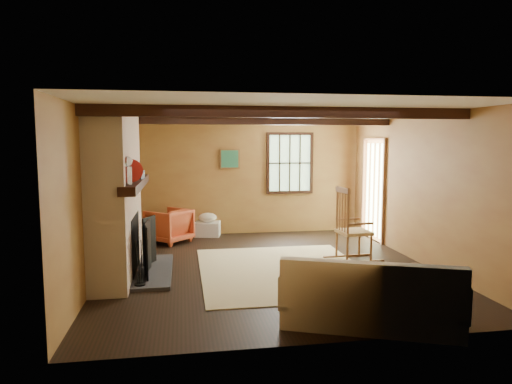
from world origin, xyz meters
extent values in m
plane|color=black|center=(0.00, 0.00, 0.00)|extent=(5.50, 5.50, 0.00)
cube|color=olive|center=(0.00, 2.75, 1.20)|extent=(5.00, 0.02, 2.40)
cube|color=olive|center=(0.00, -2.75, 1.20)|extent=(5.00, 0.02, 2.40)
cube|color=olive|center=(-2.50, 0.00, 1.20)|extent=(0.02, 5.50, 2.40)
cube|color=olive|center=(2.50, 0.00, 1.20)|extent=(0.02, 5.50, 2.40)
cube|color=white|center=(0.00, 0.00, 2.40)|extent=(5.00, 5.50, 0.02)
cube|color=black|center=(0.00, -1.20, 2.33)|extent=(5.00, 0.12, 0.14)
cube|color=black|center=(0.00, 1.20, 2.33)|extent=(5.00, 0.12, 0.14)
cube|color=black|center=(1.00, 2.72, 1.50)|extent=(1.02, 0.06, 1.32)
cube|color=#B7E2AD|center=(1.00, 2.75, 1.50)|extent=(0.90, 0.01, 1.20)
cube|color=black|center=(1.00, 2.73, 1.50)|extent=(0.90, 0.03, 0.02)
cube|color=brown|center=(2.47, 1.70, 1.00)|extent=(0.06, 1.00, 2.06)
cube|color=#B7E2AD|center=(2.50, 1.70, 1.00)|extent=(0.01, 0.80, 1.85)
cube|color=brown|center=(-0.30, 2.72, 1.60)|extent=(0.42, 0.03, 0.42)
cube|color=#216564|center=(-0.30, 2.71, 1.60)|extent=(0.36, 0.01, 0.36)
cube|color=#AE5F43|center=(-2.25, 0.00, 1.20)|extent=(0.50, 2.20, 2.40)
cube|color=black|center=(-2.18, 0.00, 0.45)|extent=(0.38, 1.00, 0.85)
cube|color=#3C3D42|center=(-1.75, 0.00, 0.03)|extent=(0.55, 1.80, 0.05)
cube|color=black|center=(-1.97, 0.00, 1.35)|extent=(0.22, 2.30, 0.12)
cube|color=black|center=(-1.82, -0.41, 0.42)|extent=(0.09, 0.37, 0.75)
cube|color=black|center=(-1.82, -0.03, 0.42)|extent=(0.07, 0.37, 0.75)
cube|color=black|center=(-1.82, 0.35, 0.42)|extent=(0.18, 0.34, 0.75)
cylinder|color=black|center=(-1.88, -0.74, 0.06)|extent=(0.15, 0.15, 0.02)
cylinder|color=black|center=(-1.91, -0.77, 0.35)|extent=(0.01, 0.01, 0.61)
cylinder|color=black|center=(-1.88, -0.74, 0.35)|extent=(0.01, 0.01, 0.61)
cylinder|color=black|center=(-1.85, -0.71, 0.35)|extent=(0.01, 0.01, 0.61)
cylinder|color=white|center=(-1.98, -0.86, 1.53)|extent=(0.11, 0.11, 0.24)
sphere|color=white|center=(-1.98, -0.86, 1.71)|extent=(0.13, 0.13, 0.13)
cylinder|color=red|center=(-1.98, -0.44, 1.57)|extent=(0.32, 0.06, 0.32)
cube|color=black|center=(-1.98, 0.09, 1.47)|extent=(0.27, 0.22, 0.13)
cylinder|color=black|center=(-1.98, 0.36, 1.46)|extent=(0.08, 0.08, 0.11)
cylinder|color=black|center=(-1.98, 0.59, 1.45)|extent=(0.07, 0.07, 0.08)
cube|color=beige|center=(0.20, -0.20, 0.00)|extent=(2.50, 3.00, 0.01)
cube|color=tan|center=(1.50, 0.23, 0.47)|extent=(0.52, 0.54, 0.05)
cube|color=brown|center=(1.29, 0.21, 1.17)|extent=(0.09, 0.48, 0.08)
cylinder|color=brown|center=(1.73, 0.04, 0.24)|extent=(0.04, 0.04, 0.46)
cylinder|color=brown|center=(1.69, 0.45, 0.24)|extent=(0.04, 0.04, 0.46)
cylinder|color=brown|center=(1.31, 0.00, 0.24)|extent=(0.04, 0.04, 0.46)
cylinder|color=brown|center=(1.27, 0.42, 0.24)|extent=(0.04, 0.04, 0.46)
cylinder|color=brown|center=(1.31, 0.00, 0.84)|extent=(0.04, 0.04, 0.79)
cylinder|color=brown|center=(1.27, 0.42, 0.84)|extent=(0.04, 0.04, 0.79)
cylinder|color=brown|center=(1.30, 0.11, 0.82)|extent=(0.02, 0.02, 0.65)
cylinder|color=brown|center=(1.29, 0.21, 0.82)|extent=(0.02, 0.02, 0.65)
cylinder|color=brown|center=(1.28, 0.31, 0.82)|extent=(0.02, 0.02, 0.65)
cube|color=brown|center=(1.52, 0.00, 0.65)|extent=(0.44, 0.08, 0.03)
cube|color=brown|center=(1.48, 0.46, 0.65)|extent=(0.44, 0.08, 0.03)
cube|color=brown|center=(1.52, 0.02, 0.02)|extent=(0.89, 0.11, 0.03)
cube|color=brown|center=(1.48, 0.44, 0.02)|extent=(0.89, 0.11, 0.03)
cube|color=silver|center=(0.69, -2.32, 0.20)|extent=(2.01, 1.45, 0.40)
cube|color=silver|center=(0.56, -2.65, 0.51)|extent=(1.76, 0.81, 0.51)
cube|color=silver|center=(-0.12, -2.00, 0.39)|extent=(0.42, 0.82, 0.37)
cube|color=silver|center=(1.50, -2.64, 0.39)|extent=(0.42, 0.82, 0.37)
ellipsoid|color=silver|center=(1.15, -2.41, 0.51)|extent=(0.35, 0.23, 0.33)
cylinder|color=brown|center=(-2.07, 2.55, 0.06)|extent=(0.43, 0.13, 0.13)
cylinder|color=brown|center=(-1.93, 2.55, 0.06)|extent=(0.43, 0.13, 0.13)
cylinder|color=brown|center=(-1.79, 2.55, 0.06)|extent=(0.43, 0.13, 0.13)
cylinder|color=brown|center=(-2.07, 2.55, 0.19)|extent=(0.43, 0.13, 0.13)
cylinder|color=brown|center=(-1.93, 2.55, 0.19)|extent=(0.43, 0.13, 0.13)
cylinder|color=brown|center=(-1.79, 2.55, 0.19)|extent=(0.43, 0.13, 0.13)
cube|color=white|center=(-0.79, 2.55, 0.15)|extent=(0.56, 0.47, 0.30)
ellipsoid|color=silver|center=(-0.79, 2.55, 0.39)|extent=(0.42, 0.36, 0.19)
imported|color=#BF6026|center=(-1.57, 2.07, 0.33)|extent=(1.01, 1.01, 0.66)
camera|label=1|loc=(-1.29, -6.85, 1.96)|focal=32.00mm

